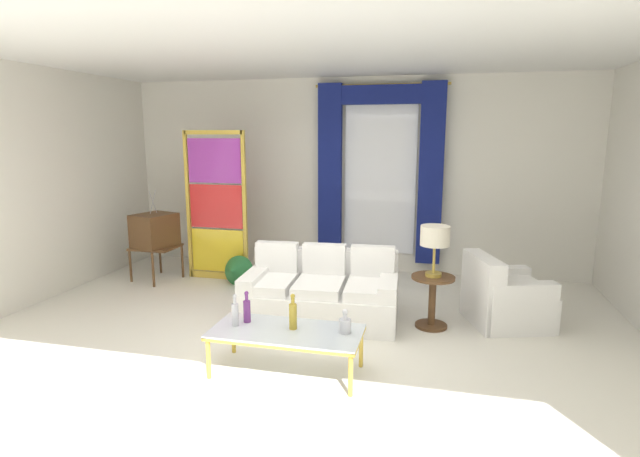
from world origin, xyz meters
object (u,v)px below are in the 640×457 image
couch_white_long (322,293)px  bottle_ruby_flask (345,325)px  bottle_blue_decanter (247,310)px  table_lamp_brass (435,238)px  round_side_table (432,297)px  bottle_crystal_tall (235,313)px  coffee_table (286,334)px  bottle_amber_squat (293,315)px  vintage_tv (155,232)px  armchair_white (503,299)px  stained_glass_divider (216,209)px  peacock_figurine (236,272)px

couch_white_long → bottle_ruby_flask: size_ratio=8.22×
bottle_blue_decanter → table_lamp_brass: 2.20m
bottle_blue_decanter → round_side_table: bearing=38.3°
table_lamp_brass → bottle_crystal_tall: bearing=-140.7°
coffee_table → bottle_amber_squat: (0.05, 0.04, 0.17)m
bottle_blue_decanter → bottle_amber_squat: bottle_amber_squat is taller
vintage_tv → round_side_table: (4.03, -0.91, -0.37)m
couch_white_long → vintage_tv: size_ratio=1.34×
bottle_ruby_flask → armchair_white: armchair_white is taller
coffee_table → armchair_white: size_ratio=1.33×
bottle_amber_squat → round_side_table: bearing=48.8°
bottle_ruby_flask → bottle_blue_decanter: bearing=178.0°
couch_white_long → stained_glass_divider: 2.37m
bottle_crystal_tall → table_lamp_brass: (1.75, 1.43, 0.50)m
round_side_table → table_lamp_brass: size_ratio=1.04×
bottle_ruby_flask → coffee_table: bearing=-172.8°
bottle_ruby_flask → vintage_tv: (-3.29, 2.27, 0.24)m
bottle_crystal_tall → stained_glass_divider: (-1.41, 2.61, 0.53)m
bottle_crystal_tall → armchair_white: armchair_white is taller
bottle_blue_decanter → round_side_table: 2.14m
bottle_crystal_tall → table_lamp_brass: bearing=39.3°
bottle_ruby_flask → armchair_white: (1.52, 1.66, -0.20)m
couch_white_long → peacock_figurine: (-1.48, 0.90, -0.08)m
vintage_tv → bottle_ruby_flask: bearing=-34.5°
couch_white_long → table_lamp_brass: (1.27, 0.03, 0.72)m
bottle_ruby_flask → round_side_table: bearing=61.5°
coffee_table → table_lamp_brass: size_ratio=2.39×
bottle_blue_decanter → peacock_figurine: (-1.07, 2.19, -0.31)m
stained_glass_divider → peacock_figurine: size_ratio=3.67×
bottle_amber_squat → stained_glass_divider: 3.26m
bottle_crystal_tall → bottle_ruby_flask: bottle_crystal_tall is taller
bottle_blue_decanter → armchair_white: bearing=33.4°
table_lamp_brass → coffee_table: bearing=-131.5°
bottle_amber_squat → armchair_white: size_ratio=0.32×
stained_glass_divider → coffee_table: bearing=-53.9°
bottle_blue_decanter → round_side_table: bottle_blue_decanter is taller
stained_glass_divider → peacock_figurine: stained_glass_divider is taller
armchair_white → peacock_figurine: (-3.53, 0.57, -0.07)m
vintage_tv → peacock_figurine: bearing=-1.8°
table_lamp_brass → bottle_ruby_flask: bearing=-118.5°
vintage_tv → round_side_table: vintage_tv is taller
couch_white_long → bottle_blue_decanter: (-0.41, -1.29, 0.23)m
peacock_figurine → bottle_crystal_tall: bearing=-66.6°
bottle_blue_decanter → peacock_figurine: size_ratio=0.50×
coffee_table → armchair_white: (2.05, 1.72, -0.09)m
bottle_amber_squat → round_side_table: bottle_amber_squat is taller
vintage_tv → stained_glass_divider: bearing=17.2°
bottle_ruby_flask → vintage_tv: 4.01m
couch_white_long → round_side_table: size_ratio=3.04×
bottle_crystal_tall → coffee_table: bearing=1.1°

